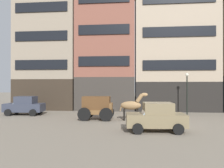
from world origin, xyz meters
TOP-DOWN VIEW (x-y plane):
  - ground_plane at (0.00, 0.00)m, footprint 120.00×120.00m
  - building_far_left at (-12.36, 9.67)m, footprint 7.86×5.70m
  - building_center_left at (-5.11, 9.67)m, footprint 7.33×5.70m
  - building_center_right at (3.03, 9.67)m, footprint 9.65×5.70m
  - cargo_wagon at (-4.95, 1.53)m, footprint 2.90×1.50m
  - draft_horse at (-2.00, 1.53)m, footprint 2.34×0.60m
  - sedan_dark at (-0.49, -2.44)m, footprint 3.78×2.02m
  - sedan_parked_curb at (-12.52, 3.71)m, footprint 3.78×2.03m
  - streetlamp_curbside at (3.46, 5.36)m, footprint 0.32×0.32m

SIDE VIEW (x-z plane):
  - ground_plane at x=0.00m, z-range 0.00..0.00m
  - sedan_dark at x=-0.49m, z-range 0.00..1.83m
  - sedan_parked_curb at x=-12.52m, z-range 0.00..1.83m
  - cargo_wagon at x=-4.95m, z-range 0.16..2.14m
  - draft_horse at x=-2.00m, z-range 0.12..2.42m
  - streetlamp_curbside at x=3.46m, z-range 0.61..4.73m
  - building_far_left at x=-12.36m, z-range 0.05..14.07m
  - building_center_left at x=-5.11m, z-range 0.05..14.96m
  - building_center_right at x=3.03m, z-range 0.04..18.25m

